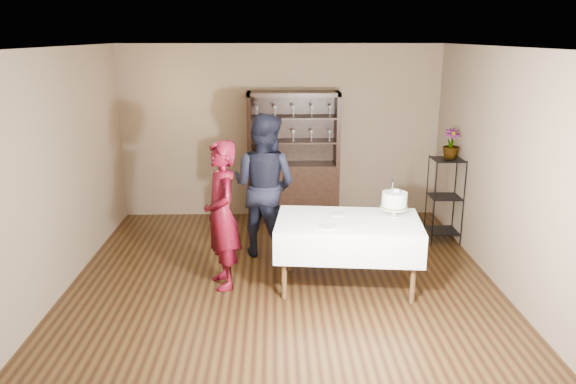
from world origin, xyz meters
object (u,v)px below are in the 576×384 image
at_px(china_hutch, 293,178).
at_px(cake, 394,201).
at_px(woman, 222,215).
at_px(man, 264,185).
at_px(potted_plant, 451,144).
at_px(cake_table, 348,236).
at_px(plant_etagere, 445,197).

relative_size(china_hutch, cake, 4.52).
xyz_separation_m(woman, man, (0.46, 0.98, 0.08)).
distance_m(woman, potted_plant, 3.38).
bearing_deg(potted_plant, woman, -154.66).
distance_m(man, potted_plant, 2.63).
distance_m(china_hutch, man, 1.55).
xyz_separation_m(cake_table, cake, (0.54, 0.14, 0.37)).
height_order(china_hutch, plant_etagere, china_hutch).
bearing_deg(man, potted_plant, -142.73).
height_order(china_hutch, potted_plant, china_hutch).
distance_m(cake, potted_plant, 1.75).
bearing_deg(cake_table, man, 132.92).
xyz_separation_m(plant_etagere, cake, (-1.00, -1.32, 0.34)).
bearing_deg(cake_table, potted_plant, 43.23).
relative_size(plant_etagere, potted_plant, 2.95).
bearing_deg(cake_table, cake, 14.09).
bearing_deg(plant_etagere, man, -170.57).
xyz_separation_m(cake_table, potted_plant, (1.58, 1.49, 0.77)).
xyz_separation_m(plant_etagere, man, (-2.51, -0.42, 0.29)).
bearing_deg(woman, cake_table, 68.66).
height_order(china_hutch, cake, china_hutch).
bearing_deg(potted_plant, man, -170.02).
xyz_separation_m(china_hutch, cake_table, (0.54, -2.51, -0.04)).
relative_size(cake_table, potted_plant, 4.21).
distance_m(woman, man, 1.09).
bearing_deg(potted_plant, china_hutch, 154.35).
bearing_deg(cake, woman, -177.82).
xyz_separation_m(man, cake, (1.51, -0.90, 0.05)).
height_order(woman, man, man).
height_order(woman, potted_plant, woman).
xyz_separation_m(cake, potted_plant, (1.04, 1.35, 0.40)).
distance_m(cake_table, woman, 1.45).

